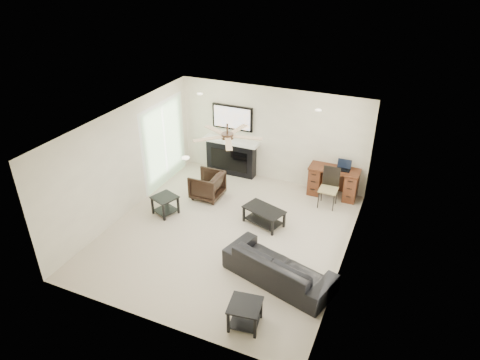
{
  "coord_description": "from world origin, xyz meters",
  "views": [
    {
      "loc": [
        3.3,
        -6.86,
        5.5
      ],
      "look_at": [
        0.16,
        0.35,
        1.18
      ],
      "focal_mm": 32.0,
      "sensor_mm": 36.0,
      "label": 1
    }
  ],
  "objects_px": {
    "coffee_table": "(264,217)",
    "desk": "(333,182)",
    "sofa": "(279,267)",
    "armchair": "(207,185)",
    "fireplace_unit": "(231,141)"
  },
  "relations": [
    {
      "from": "fireplace_unit",
      "to": "desk",
      "type": "distance_m",
      "value": 2.87
    },
    {
      "from": "sofa",
      "to": "coffee_table",
      "type": "relative_size",
      "value": 2.33
    },
    {
      "from": "sofa",
      "to": "desk",
      "type": "relative_size",
      "value": 1.72
    },
    {
      "from": "coffee_table",
      "to": "desk",
      "type": "bearing_deg",
      "value": 77.53
    },
    {
      "from": "armchair",
      "to": "coffee_table",
      "type": "distance_m",
      "value": 1.79
    },
    {
      "from": "fireplace_unit",
      "to": "desk",
      "type": "bearing_deg",
      "value": -1.24
    },
    {
      "from": "coffee_table",
      "to": "fireplace_unit",
      "type": "distance_m",
      "value": 2.68
    },
    {
      "from": "coffee_table",
      "to": "desk",
      "type": "xyz_separation_m",
      "value": [
        1.12,
        1.87,
        0.18
      ]
    },
    {
      "from": "sofa",
      "to": "coffee_table",
      "type": "distance_m",
      "value": 1.84
    },
    {
      "from": "armchair",
      "to": "fireplace_unit",
      "type": "relative_size",
      "value": 0.38
    },
    {
      "from": "fireplace_unit",
      "to": "sofa",
      "type": "bearing_deg",
      "value": -53.79
    },
    {
      "from": "armchair",
      "to": "fireplace_unit",
      "type": "distance_m",
      "value": 1.52
    },
    {
      "from": "sofa",
      "to": "armchair",
      "type": "distance_m",
      "value": 3.37
    },
    {
      "from": "sofa",
      "to": "coffee_table",
      "type": "xyz_separation_m",
      "value": [
        -0.9,
        1.6,
        -0.11
      ]
    },
    {
      "from": "coffee_table",
      "to": "desk",
      "type": "relative_size",
      "value": 0.74
    }
  ]
}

